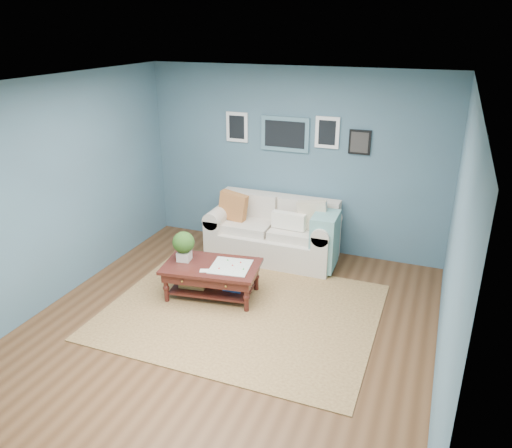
% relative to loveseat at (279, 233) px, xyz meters
% --- Properties ---
extents(room_shell, '(5.00, 5.02, 2.70)m').
position_rel_loveseat_xyz_m(room_shell, '(0.06, -1.97, 0.96)').
color(room_shell, brown).
rests_on(room_shell, ground).
extents(area_rug, '(3.16, 2.53, 0.01)m').
position_rel_loveseat_xyz_m(area_rug, '(0.08, -1.59, -0.39)').
color(area_rug, brown).
rests_on(area_rug, ground).
extents(loveseat, '(1.90, 0.86, 0.97)m').
position_rel_loveseat_xyz_m(loveseat, '(0.00, 0.00, 0.00)').
color(loveseat, beige).
rests_on(loveseat, ground).
extents(coffee_table, '(1.27, 0.85, 0.83)m').
position_rel_loveseat_xyz_m(coffee_table, '(-0.48, -1.38, -0.03)').
color(coffee_table, '#37110F').
rests_on(coffee_table, ground).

